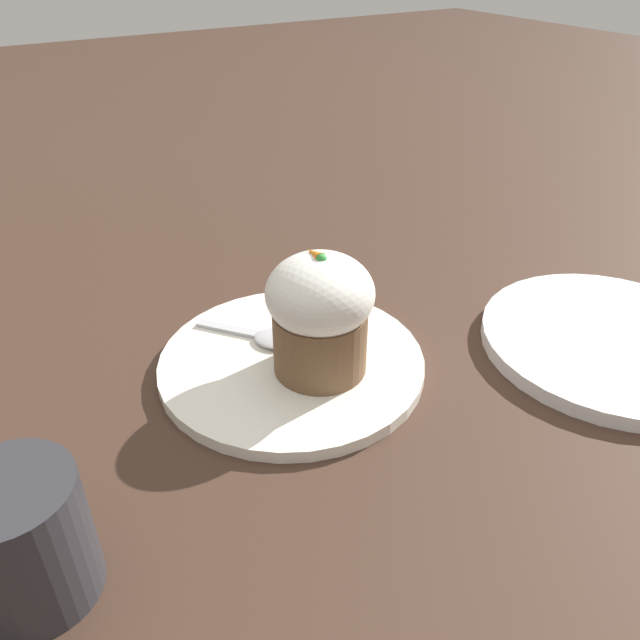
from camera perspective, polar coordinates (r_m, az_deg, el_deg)
name	(u,v)px	position (r m, az deg, el deg)	size (l,w,h in m)	color
ground_plane	(292,368)	(0.59, -2.59, -4.37)	(4.00, 4.00, 0.00)	#3D281E
dessert_plate	(292,363)	(0.58, -2.60, -3.90)	(0.25, 0.25, 0.01)	white
carrot_cake	(320,313)	(0.53, 0.00, 0.63)	(0.09, 0.09, 0.12)	brown
spoon	(268,336)	(0.60, -4.80, -1.48)	(0.10, 0.09, 0.01)	#B7B7BC
coffee_cup	(24,538)	(0.43, -25.47, -17.55)	(0.11, 0.08, 0.09)	#2D2D33
side_plate	(611,341)	(0.67, 25.09, -1.78)	(0.25, 0.25, 0.01)	white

